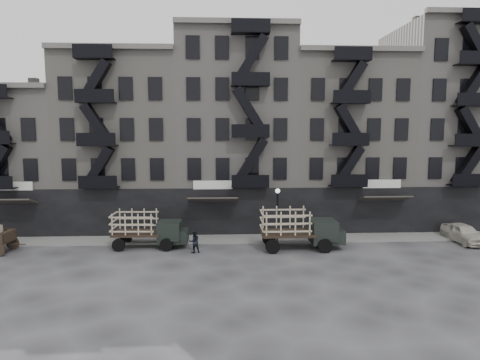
{
  "coord_description": "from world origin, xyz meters",
  "views": [
    {
      "loc": [
        -1.41,
        -29.7,
        8.81
      ],
      "look_at": [
        0.17,
        4.0,
        4.79
      ],
      "focal_mm": 32.0,
      "sensor_mm": 36.0,
      "label": 1
    }
  ],
  "objects_px": {
    "car_east": "(464,233)",
    "stake_truck_west": "(148,227)",
    "pedestrian_mid": "(194,241)",
    "stake_truck_east": "(299,226)"
  },
  "relations": [
    {
      "from": "stake_truck_west",
      "to": "stake_truck_east",
      "type": "relative_size",
      "value": 0.92
    },
    {
      "from": "stake_truck_east",
      "to": "pedestrian_mid",
      "type": "xyz_separation_m",
      "value": [
        -7.69,
        -0.61,
        -0.9
      ]
    },
    {
      "from": "car_east",
      "to": "pedestrian_mid",
      "type": "height_order",
      "value": "pedestrian_mid"
    },
    {
      "from": "stake_truck_west",
      "to": "stake_truck_east",
      "type": "distance_m",
      "value": 11.27
    },
    {
      "from": "stake_truck_west",
      "to": "car_east",
      "type": "distance_m",
      "value": 24.45
    },
    {
      "from": "stake_truck_west",
      "to": "stake_truck_east",
      "type": "height_order",
      "value": "stake_truck_east"
    },
    {
      "from": "pedestrian_mid",
      "to": "car_east",
      "type": "bearing_deg",
      "value": 163.65
    },
    {
      "from": "car_east",
      "to": "stake_truck_west",
      "type": "bearing_deg",
      "value": 178.04
    },
    {
      "from": "stake_truck_east",
      "to": "car_east",
      "type": "bearing_deg",
      "value": 5.18
    },
    {
      "from": "stake_truck_west",
      "to": "car_east",
      "type": "relative_size",
      "value": 1.29
    }
  ]
}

